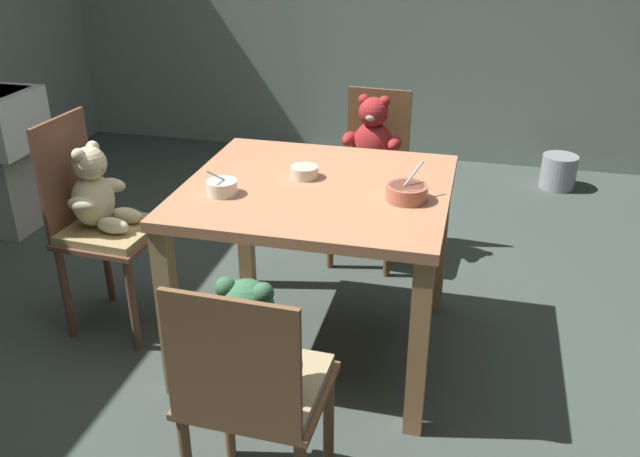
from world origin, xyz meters
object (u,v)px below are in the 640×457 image
teddy_chair_near_left (99,210)px  porridge_bowl_terracotta_near_right (407,192)px  teddy_chair_far_center (371,155)px  metal_pail (559,172)px  porridge_bowl_cream_center (304,172)px  dining_table (317,211)px  porridge_bowl_white_near_left (222,187)px  teddy_chair_near_front (252,367)px

teddy_chair_near_left → porridge_bowl_terracotta_near_right: teddy_chair_near_left is taller
teddy_chair_far_center → metal_pail: bearing=143.0°
porridge_bowl_cream_center → metal_pail: (1.20, 2.08, -0.67)m
teddy_chair_near_left → dining_table: bearing=5.8°
metal_pail → porridge_bowl_white_near_left: bearing=-122.2°
porridge_bowl_terracotta_near_right → porridge_bowl_white_near_left: 0.69m
teddy_chair_near_front → porridge_bowl_white_near_left: 0.85m
teddy_chair_near_left → metal_pail: 3.06m
teddy_chair_near_left → porridge_bowl_terracotta_near_right: 1.33m
teddy_chair_near_left → porridge_bowl_cream_center: size_ratio=8.60×
teddy_chair_far_center → porridge_bowl_white_near_left: bearing=-15.7°
teddy_chair_far_center → porridge_bowl_white_near_left: 1.17m
metal_pail → porridge_bowl_terracotta_near_right: bearing=-109.4°
teddy_chair_near_front → porridge_bowl_cream_center: 1.00m
teddy_chair_far_center → porridge_bowl_white_near_left: size_ratio=7.61×
porridge_bowl_white_near_left → teddy_chair_near_left: bearing=167.5°
teddy_chair_near_left → porridge_bowl_terracotta_near_right: (1.31, -0.03, 0.22)m
porridge_bowl_cream_center → metal_pail: porridge_bowl_cream_center is taller
teddy_chair_near_left → metal_pail: (2.09, 2.18, -0.45)m
teddy_chair_near_left → porridge_bowl_cream_center: 0.92m
teddy_chair_far_center → porridge_bowl_cream_center: (-0.13, -0.84, 0.21)m
dining_table → teddy_chair_far_center: size_ratio=1.17×
teddy_chair_far_center → metal_pail: (1.07, 1.24, -0.46)m
metal_pail → porridge_bowl_cream_center: bearing=-120.0°
porridge_bowl_terracotta_near_right → porridge_bowl_white_near_left: porridge_bowl_terracotta_near_right is taller
teddy_chair_near_front → porridge_bowl_terracotta_near_right: (0.32, 0.85, 0.23)m
teddy_chair_far_center → porridge_bowl_white_near_left: (-0.39, -1.08, 0.22)m
metal_pail → teddy_chair_near_left: bearing=-133.7°
dining_table → porridge_bowl_terracotta_near_right: bearing=-9.9°
teddy_chair_near_front → dining_table: bearing=4.0°
dining_table → porridge_bowl_terracotta_near_right: porridge_bowl_terracotta_near_right is taller
porridge_bowl_white_near_left → metal_pail: (1.46, 2.32, -0.67)m
teddy_chair_far_center → porridge_bowl_cream_center: 0.88m
dining_table → teddy_chair_near_front: 0.91m
dining_table → porridge_bowl_cream_center: bearing=135.5°
dining_table → teddy_chair_far_center: teddy_chair_far_center is taller
porridge_bowl_terracotta_near_right → porridge_bowl_cream_center: 0.44m
porridge_bowl_white_near_left → teddy_chair_far_center: bearing=70.4°
teddy_chair_far_center → dining_table: bearing=0.0°
porridge_bowl_cream_center → porridge_bowl_white_near_left: 0.35m
teddy_chair_near_left → metal_pail: teddy_chair_near_left is taller
teddy_chair_near_front → porridge_bowl_terracotta_near_right: 0.93m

